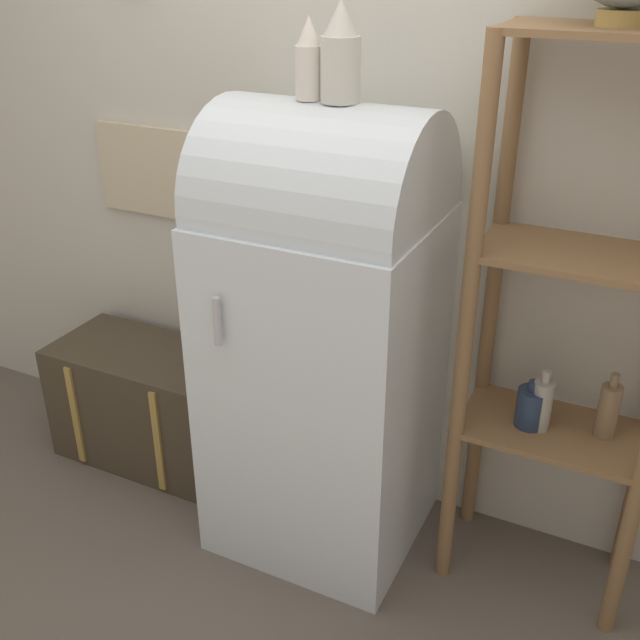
{
  "coord_description": "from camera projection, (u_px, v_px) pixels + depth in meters",
  "views": [
    {
      "loc": [
        0.97,
        -1.77,
        2.0
      ],
      "look_at": [
        -0.02,
        0.23,
        0.88
      ],
      "focal_mm": 42.0,
      "sensor_mm": 36.0,
      "label": 1
    }
  ],
  "objects": [
    {
      "name": "shelf_unit",
      "position": [
        572.0,
        320.0,
        2.23
      ],
      "size": [
        0.6,
        0.36,
        1.82
      ],
      "color": "olive",
      "rests_on": "ground_plane"
    },
    {
      "name": "vase_center",
      "position": [
        341.0,
        55.0,
        2.09
      ],
      "size": [
        0.11,
        0.11,
        0.28
      ],
      "color": "beige",
      "rests_on": "refrigerator"
    },
    {
      "name": "vase_left",
      "position": [
        309.0,
        61.0,
        2.14
      ],
      "size": [
        0.08,
        0.08,
        0.23
      ],
      "color": "silver",
      "rests_on": "refrigerator"
    },
    {
      "name": "suitcase_trunk",
      "position": [
        148.0,
        403.0,
        3.17
      ],
      "size": [
        0.76,
        0.42,
        0.51
      ],
      "color": "#423828",
      "rests_on": "ground_plane"
    },
    {
      "name": "refrigerator",
      "position": [
        324.0,
        333.0,
        2.51
      ],
      "size": [
        0.69,
        0.68,
        1.59
      ],
      "color": "silver",
      "rests_on": "ground_plane"
    },
    {
      "name": "wall_back",
      "position": [
        367.0,
        155.0,
        2.56
      ],
      "size": [
        7.0,
        0.09,
        2.7
      ],
      "color": "beige",
      "rests_on": "ground_plane"
    },
    {
      "name": "ground_plane",
      "position": [
        296.0,
        562.0,
        2.7
      ],
      "size": [
        12.0,
        12.0,
        0.0
      ],
      "primitive_type": "plane",
      "color": "#60564C"
    }
  ]
}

